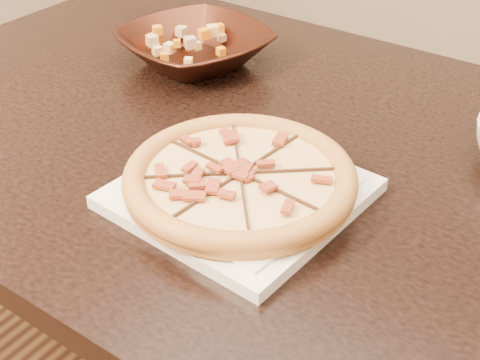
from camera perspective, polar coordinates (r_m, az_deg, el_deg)
The scene contains 5 objects.
dining_table at distance 1.08m, azimuth 1.41°, elevation -0.70°, with size 1.39×0.91×0.75m.
plate at distance 0.87m, azimuth 0.00°, elevation -1.06°, with size 0.30×0.30×0.02m.
pizza at distance 0.86m, azimuth 0.00°, elevation 0.22°, with size 0.30×0.30×0.03m.
bronze_bowl at distance 1.24m, azimuth -3.87°, elevation 11.23°, with size 0.26×0.26×0.06m, color #3B1B12.
mixed_dish at distance 1.22m, azimuth -3.96°, elevation 13.19°, with size 0.13×0.12×0.03m.
Camera 1 is at (0.50, -0.89, 1.27)m, focal length 50.00 mm.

